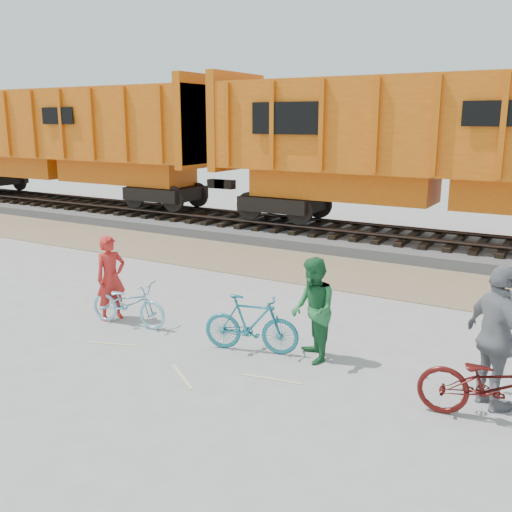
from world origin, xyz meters
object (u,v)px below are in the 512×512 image
(hopper_car_center, at_px, (448,146))
(bicycle_teal, at_px, (251,324))
(hopper_car_left, at_px, (66,137))
(person_woman, at_px, (497,338))
(bicycle_maroon, at_px, (497,385))
(bicycle_blue, at_px, (128,303))
(person_solo, at_px, (111,278))
(person_man, at_px, (313,310))

(hopper_car_center, xyz_separation_m, bicycle_teal, (-0.98, -8.86, -2.53))
(hopper_car_left, bearing_deg, person_woman, -26.58)
(bicycle_maroon, relative_size, person_woman, 0.99)
(bicycle_teal, relative_size, bicycle_maroon, 0.83)
(hopper_car_left, height_order, person_woman, hopper_car_left)
(hopper_car_left, xyz_separation_m, bicycle_blue, (11.43, -8.95, -2.59))
(bicycle_maroon, distance_m, person_solo, 6.88)
(hopper_car_center, bearing_deg, hopper_car_left, 180.00)
(hopper_car_left, distance_m, person_man, 17.47)
(hopper_car_left, relative_size, bicycle_teal, 8.86)
(bicycle_teal, xyz_separation_m, person_woman, (3.68, 0.01, 0.49))
(hopper_car_center, distance_m, bicycle_blue, 9.97)
(hopper_car_center, bearing_deg, person_woman, -73.07)
(hopper_car_center, height_order, bicycle_maroon, hopper_car_center)
(hopper_car_left, relative_size, person_woman, 7.26)
(bicycle_teal, relative_size, person_man, 0.96)
(hopper_car_left, xyz_separation_m, person_man, (15.02, -8.66, -2.18))
(hopper_car_center, xyz_separation_m, bicycle_blue, (-3.57, -8.95, -2.59))
(hopper_car_left, bearing_deg, person_solo, -38.98)
(person_woman, bearing_deg, bicycle_maroon, 149.24)
(hopper_car_left, xyz_separation_m, bicycle_maroon, (17.79, -9.25, -2.51))
(bicycle_maroon, xyz_separation_m, person_man, (-2.78, 0.59, 0.32))
(hopper_car_left, distance_m, person_solo, 14.24)
(hopper_car_left, relative_size, person_man, 8.49)
(person_solo, relative_size, person_man, 0.98)
(hopper_car_center, relative_size, person_man, 8.49)
(bicycle_teal, bearing_deg, bicycle_maroon, -110.67)
(person_solo, bearing_deg, hopper_car_left, 70.11)
(hopper_car_center, relative_size, bicycle_blue, 8.79)
(bicycle_blue, distance_m, bicycle_maroon, 6.37)
(bicycle_blue, relative_size, bicycle_maroon, 0.84)
(bicycle_teal, height_order, person_woman, person_woman)
(bicycle_blue, xyz_separation_m, person_solo, (-0.50, 0.10, 0.39))
(bicycle_teal, height_order, bicycle_maroon, bicycle_maroon)
(hopper_car_center, relative_size, bicycle_teal, 8.86)
(hopper_car_left, xyz_separation_m, person_solo, (10.93, -8.85, -2.20))
(bicycle_teal, xyz_separation_m, person_man, (1.00, 0.20, 0.35))
(bicycle_maroon, height_order, person_solo, person_solo)
(hopper_car_left, xyz_separation_m, person_woman, (17.69, -8.85, -2.04))
(person_woman, bearing_deg, hopper_car_center, -27.87)
(person_solo, distance_m, person_woman, 6.76)
(bicycle_blue, xyz_separation_m, person_woman, (6.26, 0.10, 0.55))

